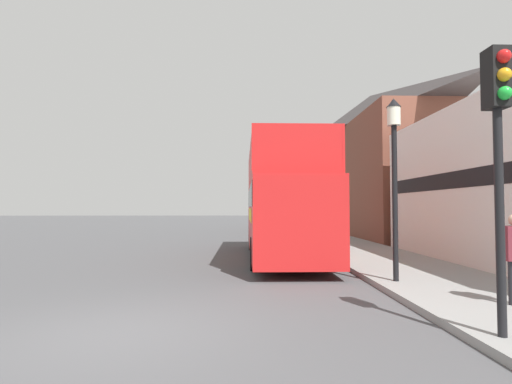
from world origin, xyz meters
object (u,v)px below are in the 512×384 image
object	(u,v)px
parked_car_ahead_of_bus	(279,229)
lamp_post_second	(326,179)
lamp_post_nearest	(394,154)
tour_bus	(282,210)
traffic_signal	(499,124)

from	to	relation	value
parked_car_ahead_of_bus	lamp_post_second	distance (m)	5.46
lamp_post_nearest	lamp_post_second	xyz separation A→B (m)	(0.16, 9.01, 0.05)
tour_bus	lamp_post_second	world-z (taller)	lamp_post_second
tour_bus	lamp_post_nearest	world-z (taller)	lamp_post_nearest
tour_bus	lamp_post_nearest	xyz separation A→B (m)	(2.22, -5.58, 1.40)
parked_car_ahead_of_bus	lamp_post_second	world-z (taller)	lamp_post_second
parked_car_ahead_of_bus	lamp_post_nearest	xyz separation A→B (m)	(1.67, -13.45, 2.54)
parked_car_ahead_of_bus	lamp_post_second	xyz separation A→B (m)	(1.83, -4.44, 2.59)
parked_car_ahead_of_bus	traffic_signal	distance (m)	17.87
parked_car_ahead_of_bus	lamp_post_nearest	bearing A→B (deg)	-81.40
tour_bus	parked_car_ahead_of_bus	xyz separation A→B (m)	(0.55, 7.87, -1.13)
parked_car_ahead_of_bus	tour_bus	bearing A→B (deg)	-92.48
lamp_post_nearest	lamp_post_second	distance (m)	9.01
tour_bus	lamp_post_nearest	distance (m)	6.17
traffic_signal	lamp_post_second	distance (m)	13.21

